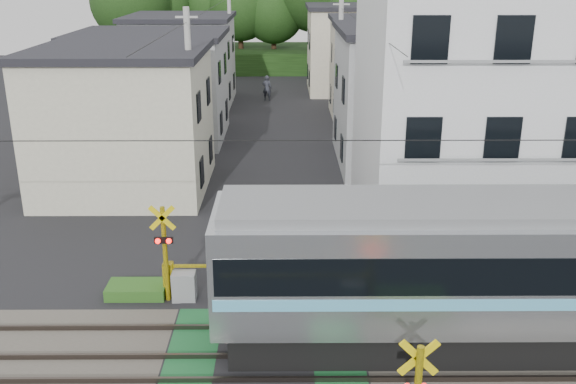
{
  "coord_description": "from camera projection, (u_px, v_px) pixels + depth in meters",
  "views": [
    {
      "loc": [
        0.52,
        -13.63,
        9.54
      ],
      "look_at": [
        0.63,
        5.0,
        2.95
      ],
      "focal_mm": 40.0,
      "sensor_mm": 36.0,
      "label": 1
    }
  ],
  "objects": [
    {
      "name": "catenary",
      "position": [
        520.0,
        233.0,
        14.87
      ],
      "size": [
        60.0,
        5.04,
        7.0
      ],
      "color": "#2D2D33",
      "rests_on": "ground"
    },
    {
      "name": "track_bed",
      "position": [
        264.0,
        368.0,
        16.02
      ],
      "size": [
        120.0,
        120.0,
        0.14
      ],
      "color": "#47423A",
      "rests_on": "ground"
    },
    {
      "name": "crossing_signal_far",
      "position": [
        181.0,
        278.0,
        19.22
      ],
      "size": [
        4.74,
        0.65,
        3.09
      ],
      "color": "yellow",
      "rests_on": "ground"
    },
    {
      "name": "weed_patches",
      "position": [
        335.0,
        365.0,
        15.89
      ],
      "size": [
        10.25,
        8.8,
        0.4
      ],
      "color": "#2D5E1E",
      "rests_on": "ground"
    },
    {
      "name": "houses_row",
      "position": [
        280.0,
        74.0,
        39.39
      ],
      "size": [
        22.07,
        31.35,
        6.8
      ],
      "color": "beige",
      "rests_on": "ground"
    },
    {
      "name": "ground",
      "position": [
        264.0,
        370.0,
        16.03
      ],
      "size": [
        120.0,
        120.0,
        0.0
      ],
      "primitive_type": "plane",
      "color": "black"
    },
    {
      "name": "tree_hill",
      "position": [
        284.0,
        16.0,
        60.55
      ],
      "size": [
        40.0,
        12.55,
        11.62
      ],
      "color": "#1B3812",
      "rests_on": "ground"
    },
    {
      "name": "apartment_block",
      "position": [
        502.0,
        107.0,
        23.48
      ],
      "size": [
        10.2,
        8.36,
        9.3
      ],
      "color": "silver",
      "rests_on": "ground"
    },
    {
      "name": "pedestrian",
      "position": [
        267.0,
        88.0,
        47.78
      ],
      "size": [
        0.73,
        0.53,
        1.88
      ],
      "primitive_type": "imported",
      "rotation": [
        0.0,
        0.0,
        3.02
      ],
      "color": "#2D2F39",
      "rests_on": "ground"
    },
    {
      "name": "utility_poles",
      "position": [
        256.0,
        68.0,
        36.35
      ],
      "size": [
        7.9,
        42.0,
        8.0
      ],
      "color": "#A5A5A0",
      "rests_on": "ground"
    }
  ]
}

